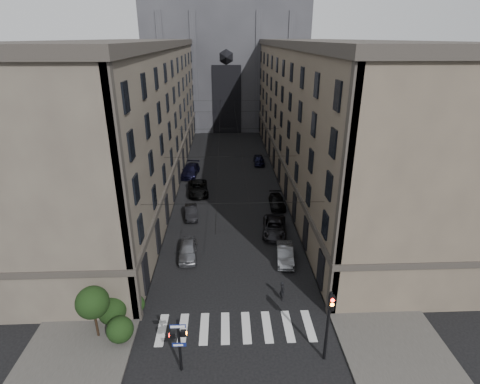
{
  "coord_description": "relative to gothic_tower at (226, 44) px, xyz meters",
  "views": [
    {
      "loc": [
        -0.58,
        -15.94,
        19.18
      ],
      "look_at": [
        0.52,
        10.25,
        8.31
      ],
      "focal_mm": 28.0,
      "sensor_mm": 36.0,
      "label": 1
    }
  ],
  "objects": [
    {
      "name": "car_right_midfar",
      "position": [
        5.68,
        -49.46,
        -17.16
      ],
      "size": [
        1.88,
        4.45,
        1.28
      ],
      "primitive_type": "imported",
      "rotation": [
        0.0,
        0.0,
        -0.02
      ],
      "color": "black",
      "rests_on": "ground"
    },
    {
      "name": "gothic_tower",
      "position": [
        0.0,
        0.0,
        0.0
      ],
      "size": [
        35.0,
        23.0,
        58.0
      ],
      "color": "#2D2D33",
      "rests_on": "ground"
    },
    {
      "name": "car_right_far",
      "position": [
        4.95,
        -32.87,
        -17.09
      ],
      "size": [
        1.76,
        4.21,
        1.42
      ],
      "primitive_type": "imported",
      "rotation": [
        0.0,
        0.0,
        -0.02
      ],
      "color": "black",
      "rests_on": "ground"
    },
    {
      "name": "traffic_light_right",
      "position": [
        5.6,
        -73.04,
        -14.51
      ],
      "size": [
        0.34,
        0.5,
        5.2
      ],
      "color": "black",
      "rests_on": "ground"
    },
    {
      "name": "sidewalk_right",
      "position": [
        10.5,
        -38.96,
        -17.72
      ],
      "size": [
        7.0,
        80.0,
        0.15
      ],
      "primitive_type": "cube",
      "color": "#383533",
      "rests_on": "ground"
    },
    {
      "name": "car_left_near",
      "position": [
        -4.2,
        -60.41,
        -17.06
      ],
      "size": [
        1.95,
        4.41,
        1.48
      ],
      "primitive_type": "imported",
      "rotation": [
        0.0,
        0.0,
        0.05
      ],
      "color": "slate",
      "rests_on": "ground"
    },
    {
      "name": "shrub_cluster",
      "position": [
        -8.72,
        -69.95,
        -16.0
      ],
      "size": [
        3.9,
        4.4,
        3.9
      ],
      "color": "black",
      "rests_on": "sidewalk_left"
    },
    {
      "name": "building_left",
      "position": [
        -13.44,
        -38.96,
        -8.45
      ],
      "size": [
        13.6,
        60.6,
        18.85
      ],
      "color": "#4E453C",
      "rests_on": "ground"
    },
    {
      "name": "car_left_midnear",
      "position": [
        -4.55,
        -52.0,
        -17.16
      ],
      "size": [
        1.78,
        4.03,
        1.29
      ],
      "primitive_type": "imported",
      "rotation": [
        0.0,
        0.0,
        0.11
      ],
      "color": "black",
      "rests_on": "ground"
    },
    {
      "name": "pedestrian",
      "position": [
        3.74,
        -66.96,
        -16.98
      ],
      "size": [
        0.47,
        0.65,
        1.65
      ],
      "primitive_type": "imported",
      "rotation": [
        0.0,
        0.0,
        1.71
      ],
      "color": "black",
      "rests_on": "ground"
    },
    {
      "name": "building_right",
      "position": [
        13.44,
        -38.96,
        -8.45
      ],
      "size": [
        13.6,
        60.6,
        18.85
      ],
      "color": "brown",
      "rests_on": "ground"
    },
    {
      "name": "car_left_midfar",
      "position": [
        -4.2,
        -44.97,
        -17.03
      ],
      "size": [
        3.06,
        5.73,
        1.53
      ],
      "primitive_type": "imported",
      "rotation": [
        0.0,
        0.0,
        0.1
      ],
      "color": "black",
      "rests_on": "ground"
    },
    {
      "name": "car_left_far",
      "position": [
        -5.8,
        -37.88,
        -17.0
      ],
      "size": [
        2.86,
        5.71,
        1.59
      ],
      "primitive_type": "imported",
      "rotation": [
        0.0,
        0.0,
        -0.12
      ],
      "color": "black",
      "rests_on": "ground"
    },
    {
      "name": "tram_wires",
      "position": [
        0.0,
        -39.33,
        -10.55
      ],
      "size": [
        14.0,
        60.0,
        0.43
      ],
      "color": "black",
      "rests_on": "ground"
    },
    {
      "name": "car_right_midnear",
      "position": [
        4.49,
        -56.19,
        -17.07
      ],
      "size": [
        3.03,
        5.47,
        1.45
      ],
      "primitive_type": "imported",
      "rotation": [
        0.0,
        0.0,
        -0.12
      ],
      "color": "black",
      "rests_on": "ground"
    },
    {
      "name": "car_right_near",
      "position": [
        4.81,
        -61.44,
        -17.11
      ],
      "size": [
        1.85,
        4.32,
        1.38
      ],
      "primitive_type": "imported",
      "rotation": [
        0.0,
        0.0,
        -0.09
      ],
      "color": "slate",
      "rests_on": "ground"
    },
    {
      "name": "pedestrian_signal_left",
      "position": [
        -3.51,
        -73.46,
        -15.48
      ],
      "size": [
        1.02,
        0.38,
        4.0
      ],
      "color": "black",
      "rests_on": "ground"
    },
    {
      "name": "zebra_crossing",
      "position": [
        0.0,
        -69.96,
        -17.79
      ],
      "size": [
        11.0,
        3.2,
        0.01
      ],
      "primitive_type": "cube",
      "color": "beige",
      "rests_on": "ground"
    },
    {
      "name": "sidewalk_left",
      "position": [
        -10.5,
        -38.96,
        -17.72
      ],
      "size": [
        7.0,
        80.0,
        0.15
      ],
      "primitive_type": "cube",
      "color": "#383533",
      "rests_on": "ground"
    }
  ]
}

